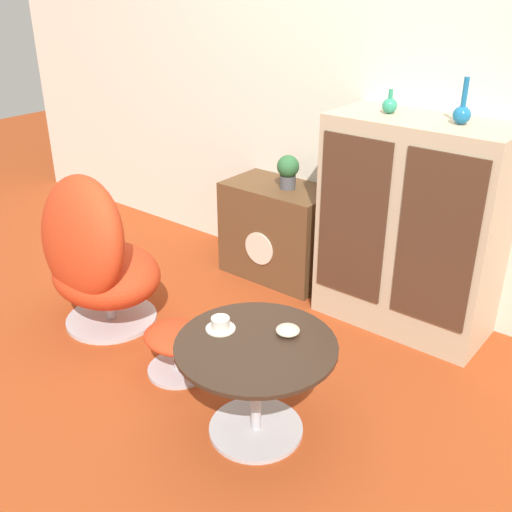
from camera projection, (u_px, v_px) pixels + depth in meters
The scene contains 12 objects.
ground_plane at pixel (205, 391), 2.84m from camera, with size 12.00×12.00×0.00m, color #9E3D19.
wall_back at pixel (373, 71), 3.27m from camera, with size 6.40×0.06×2.60m.
sideboard at pixel (411, 227), 3.16m from camera, with size 0.92×0.45×1.15m.
tv_console at pixel (278, 231), 3.80m from camera, with size 0.68×0.40×0.60m.
egg_chair at pixel (94, 258), 3.19m from camera, with size 0.70×0.65×0.90m.
ottoman at pixel (177, 343), 2.91m from camera, with size 0.35×0.31×0.24m.
coffee_table at pixel (256, 372), 2.46m from camera, with size 0.66×0.66×0.45m.
vase_leftmost at pixel (390, 105), 3.00m from camera, with size 0.08×0.08×0.12m.
vase_inner_left at pixel (462, 112), 2.79m from camera, with size 0.08×0.08×0.22m.
potted_plant at pixel (288, 170), 3.58m from camera, with size 0.13×0.13×0.20m.
teacup at pixel (220, 325), 2.49m from camera, with size 0.13×0.13×0.05m.
bowl at pixel (288, 330), 2.46m from camera, with size 0.10×0.10×0.04m.
Camera 1 is at (1.61, -1.62, 1.81)m, focal length 42.00 mm.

